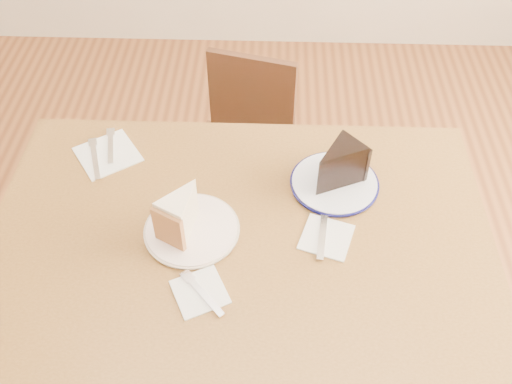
# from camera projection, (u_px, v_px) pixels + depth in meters

# --- Properties ---
(ground) EXTENTS (4.00, 4.00, 0.00)m
(ground) POSITION_uv_depth(u_px,v_px,m) (244.00, 373.00, 1.90)
(ground) COLOR #4F2915
(ground) RESTS_ON ground
(table) EXTENTS (1.20, 0.80, 0.75)m
(table) POSITION_uv_depth(u_px,v_px,m) (240.00, 258.00, 1.42)
(table) COLOR #4C3114
(table) RESTS_ON ground
(chair_far) EXTENTS (0.45, 0.45, 0.74)m
(chair_far) POSITION_uv_depth(u_px,v_px,m) (243.00, 153.00, 2.03)
(chair_far) COLOR black
(chair_far) RESTS_ON ground
(plate_cream) EXTENTS (0.22, 0.22, 0.01)m
(plate_cream) POSITION_uv_depth(u_px,v_px,m) (192.00, 230.00, 1.35)
(plate_cream) COLOR white
(plate_cream) RESTS_ON table
(plate_navy) EXTENTS (0.22, 0.22, 0.01)m
(plate_navy) POSITION_uv_depth(u_px,v_px,m) (334.00, 183.00, 1.46)
(plate_navy) COLOR white
(plate_navy) RESTS_ON table
(carrot_cake) EXTENTS (0.12, 0.13, 0.10)m
(carrot_cake) POSITION_uv_depth(u_px,v_px,m) (184.00, 212.00, 1.31)
(carrot_cake) COLOR beige
(carrot_cake) RESTS_ON plate_cream
(chocolate_cake) EXTENTS (0.15, 0.15, 0.10)m
(chocolate_cake) POSITION_uv_depth(u_px,v_px,m) (335.00, 169.00, 1.41)
(chocolate_cake) COLOR black
(chocolate_cake) RESTS_ON plate_navy
(napkin_cream) EXTENTS (0.14, 0.14, 0.00)m
(napkin_cream) POSITION_uv_depth(u_px,v_px,m) (200.00, 292.00, 1.24)
(napkin_cream) COLOR white
(napkin_cream) RESTS_ON table
(napkin_navy) EXTENTS (0.14, 0.14, 0.00)m
(napkin_navy) POSITION_uv_depth(u_px,v_px,m) (326.00, 237.00, 1.34)
(napkin_navy) COLOR white
(napkin_navy) RESTS_ON table
(napkin_spare) EXTENTS (0.21, 0.21, 0.00)m
(napkin_spare) POSITION_uv_depth(u_px,v_px,m) (108.00, 154.00, 1.53)
(napkin_spare) COLOR white
(napkin_spare) RESTS_ON table
(fork_cream) EXTENTS (0.10, 0.11, 0.00)m
(fork_cream) POSITION_uv_depth(u_px,v_px,m) (203.00, 294.00, 1.23)
(fork_cream) COLOR silver
(fork_cream) RESTS_ON napkin_cream
(knife_navy) EXTENTS (0.04, 0.17, 0.00)m
(knife_navy) POSITION_uv_depth(u_px,v_px,m) (323.00, 231.00, 1.35)
(knife_navy) COLOR white
(knife_navy) RESTS_ON napkin_navy
(fork_spare) EXTENTS (0.04, 0.14, 0.00)m
(fork_spare) POSITION_uv_depth(u_px,v_px,m) (111.00, 146.00, 1.55)
(fork_spare) COLOR silver
(fork_spare) RESTS_ON napkin_spare
(knife_spare) EXTENTS (0.06, 0.16, 0.00)m
(knife_spare) POSITION_uv_depth(u_px,v_px,m) (95.00, 159.00, 1.52)
(knife_spare) COLOR silver
(knife_spare) RESTS_ON napkin_spare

